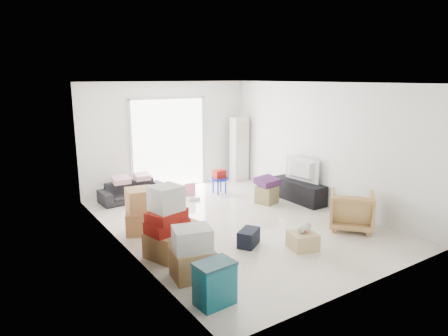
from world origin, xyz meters
TOP-DOWN VIEW (x-y plane):
  - room_shell at (0.00, 0.00)m, footprint 4.98×6.48m
  - sliding_door at (0.00, 2.98)m, footprint 2.10×0.04m
  - ac_tower at (1.95, 2.65)m, footprint 0.45×0.30m
  - tv_console at (2.00, 0.35)m, footprint 0.42×1.41m
  - television at (2.00, 0.35)m, footprint 0.64×1.00m
  - sofa at (-1.17, 2.50)m, footprint 1.56×0.54m
  - pillow_left at (-1.46, 2.45)m, footprint 0.36×0.29m
  - pillow_right at (-0.94, 2.51)m, footprint 0.33×0.27m
  - armchair at (1.62, -1.47)m, footprint 1.05×1.05m
  - storage_bins at (-1.90, -2.25)m, footprint 0.51×0.38m
  - box_stack_a at (-1.80, -1.50)m, footprint 0.63×0.56m
  - box_stack_b at (-1.80, -0.67)m, footprint 0.74×0.74m
  - box_stack_c at (-1.77, 0.49)m, footprint 0.70×0.64m
  - loose_box at (-1.36, -0.30)m, footprint 0.55×0.55m
  - duffel_bag at (-0.47, -1.04)m, footprint 0.51×0.46m
  - ottoman at (1.29, 0.62)m, footprint 0.50×0.50m
  - blanket at (1.29, 0.62)m, footprint 0.44×0.44m
  - kids_table at (0.80, 1.87)m, footprint 0.45×0.45m
  - toy_walker at (-0.02, 1.80)m, footprint 0.29×0.26m
  - wood_crate at (0.21, -1.64)m, footprint 0.52×0.52m
  - plush_bunny at (0.25, -1.63)m, footprint 0.31×0.19m

SIDE VIEW (x-z plane):
  - toy_walker at x=-0.02m, z-range -0.08..0.30m
  - duffel_bag at x=-0.47m, z-range 0.00..0.28m
  - wood_crate at x=0.21m, z-range 0.00..0.28m
  - loose_box at x=-1.36m, z-range 0.00..0.39m
  - ottoman at x=1.29m, z-range 0.00..0.40m
  - tv_console at x=2.00m, z-range 0.00..0.47m
  - storage_bins at x=-1.90m, z-range 0.00..0.57m
  - sofa at x=-1.17m, z-range 0.00..0.60m
  - plush_bunny at x=0.25m, z-range 0.28..0.43m
  - box_stack_a at x=-1.80m, z-range -0.02..0.74m
  - armchair at x=1.62m, z-range 0.00..0.79m
  - box_stack_c at x=-1.77m, z-range -0.01..0.83m
  - kids_table at x=0.80m, z-range 0.12..0.71m
  - blanket at x=1.29m, z-range 0.40..0.54m
  - box_stack_b at x=-1.80m, z-range -0.08..1.09m
  - television at x=2.00m, z-range 0.47..0.60m
  - pillow_left at x=-1.46m, z-range 0.60..0.71m
  - pillow_right at x=-0.94m, z-range 0.60..0.71m
  - ac_tower at x=1.95m, z-range 0.00..1.75m
  - sliding_door at x=0.00m, z-range 0.08..2.41m
  - room_shell at x=0.00m, z-range -0.24..2.94m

